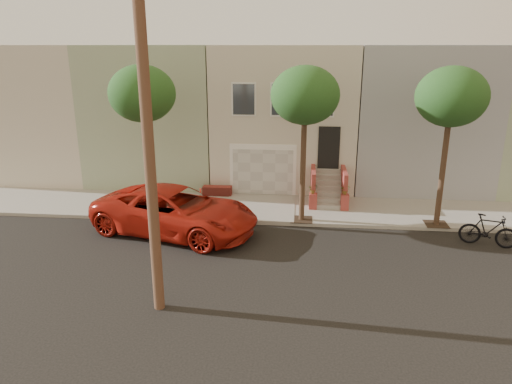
# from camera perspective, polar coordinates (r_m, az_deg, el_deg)

# --- Properties ---
(ground) EXTENTS (90.00, 90.00, 0.00)m
(ground) POSITION_cam_1_polar(r_m,az_deg,el_deg) (16.47, 1.88, -8.50)
(ground) COLOR black
(ground) RESTS_ON ground
(sidewalk) EXTENTS (40.00, 3.70, 0.15)m
(sidewalk) POSITION_cam_1_polar(r_m,az_deg,el_deg) (21.38, 2.81, -2.06)
(sidewalk) COLOR gray
(sidewalk) RESTS_ON ground
(house_row) EXTENTS (33.10, 11.70, 7.00)m
(house_row) POSITION_cam_1_polar(r_m,az_deg,el_deg) (26.24, 3.57, 9.61)
(house_row) COLOR beige
(house_row) RESTS_ON sidewalk
(tree_left) EXTENTS (2.70, 2.57, 6.30)m
(tree_left) POSITION_cam_1_polar(r_m,az_deg,el_deg) (19.85, -13.57, 11.34)
(tree_left) COLOR #2D2116
(tree_left) RESTS_ON sidewalk
(tree_mid) EXTENTS (2.70, 2.57, 6.30)m
(tree_mid) POSITION_cam_1_polar(r_m,az_deg,el_deg) (18.79, 5.94, 11.40)
(tree_mid) COLOR #2D2116
(tree_mid) RESTS_ON sidewalk
(tree_right) EXTENTS (2.70, 2.57, 6.30)m
(tree_right) POSITION_cam_1_polar(r_m,az_deg,el_deg) (19.61, 22.50, 10.45)
(tree_right) COLOR #2D2116
(tree_right) RESTS_ON sidewalk
(pickup_truck) EXTENTS (7.17, 4.77, 1.83)m
(pickup_truck) POSITION_cam_1_polar(r_m,az_deg,el_deg) (18.90, -9.70, -2.26)
(pickup_truck) COLOR #A91C10
(pickup_truck) RESTS_ON ground
(motorcycle) EXTENTS (2.12, 1.15, 1.22)m
(motorcycle) POSITION_cam_1_polar(r_m,az_deg,el_deg) (19.53, 26.24, -4.17)
(motorcycle) COLOR black
(motorcycle) RESTS_ON ground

